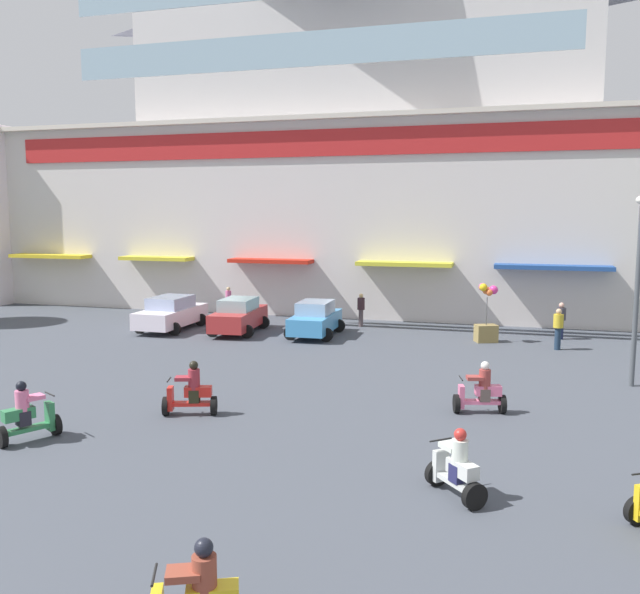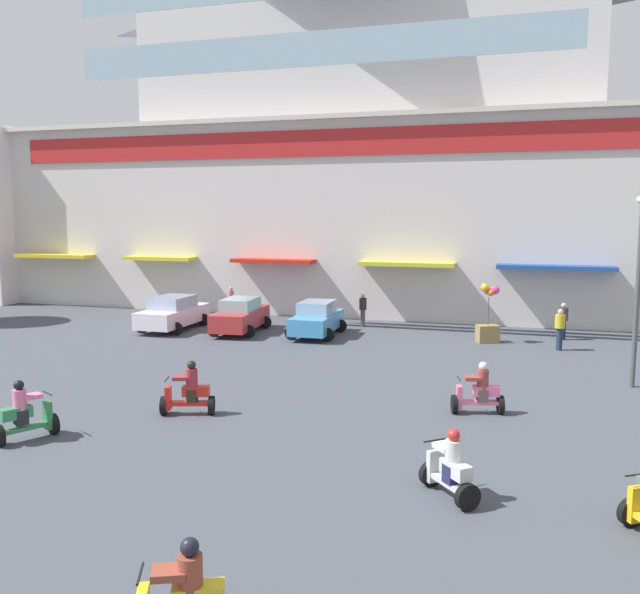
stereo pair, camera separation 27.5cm
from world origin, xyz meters
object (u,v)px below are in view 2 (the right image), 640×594
at_px(parked_car_1, 240,315).
at_px(balloon_vendor_cart, 488,318).
at_px(scooter_rider_0, 25,415).
at_px(scooter_rider_6, 479,393).
at_px(pedestrian_2, 563,319).
at_px(scooter_rider_2, 450,469).
at_px(pedestrian_3, 231,299).
at_px(parked_car_2, 317,319).
at_px(pedestrian_0, 560,327).
at_px(scooter_rider_5, 189,393).
at_px(pedestrian_1, 363,308).
at_px(streetlamp_near, 639,275).
at_px(parked_car_0, 173,313).

xyz_separation_m(parked_car_1, balloon_vendor_cart, (11.13, 0.93, 0.27)).
bearing_deg(balloon_vendor_cart, scooter_rider_0, -122.63).
relative_size(scooter_rider_6, pedestrian_2, 0.92).
xyz_separation_m(parked_car_1, scooter_rider_2, (11.22, -15.40, -0.21)).
bearing_deg(pedestrian_3, parked_car_2, -33.74).
bearing_deg(balloon_vendor_cart, parked_car_2, -174.43).
bearing_deg(balloon_vendor_cart, pedestrian_2, 26.62).
bearing_deg(pedestrian_0, scooter_rider_6, -104.95).
xyz_separation_m(scooter_rider_5, pedestrian_1, (1.37, 15.18, 0.30)).
distance_m(parked_car_1, balloon_vendor_cart, 11.17).
bearing_deg(balloon_vendor_cart, parked_car_1, -175.23).
bearing_deg(pedestrian_0, pedestrian_2, 83.86).
xyz_separation_m(scooter_rider_0, streetlamp_near, (15.06, 9.81, 2.96)).
height_order(scooter_rider_0, balloon_vendor_cart, balloon_vendor_cart).
height_order(parked_car_1, pedestrian_2, pedestrian_2).
xyz_separation_m(parked_car_0, pedestrian_2, (17.65, 2.68, 0.12)).
height_order(scooter_rider_0, pedestrian_1, pedestrian_1).
xyz_separation_m(scooter_rider_0, pedestrian_0, (13.11, 15.16, 0.31)).
distance_m(parked_car_0, scooter_rider_6, 17.54).
bearing_deg(pedestrian_1, streetlamp_near, -37.79).
relative_size(parked_car_0, streetlamp_near, 0.70).
bearing_deg(scooter_rider_0, pedestrian_1, 77.00).
xyz_separation_m(parked_car_1, pedestrian_0, (13.99, 0.09, 0.15)).
distance_m(pedestrian_2, streetlamp_near, 8.37).
bearing_deg(scooter_rider_5, pedestrian_3, 110.67).
bearing_deg(pedestrian_2, parked_car_1, -170.07).
relative_size(scooter_rider_2, pedestrian_2, 0.88).
height_order(scooter_rider_5, streetlamp_near, streetlamp_near).
relative_size(parked_car_2, pedestrian_3, 2.45).
height_order(scooter_rider_5, balloon_vendor_cart, balloon_vendor_cart).
bearing_deg(scooter_rider_0, pedestrian_3, 99.70).
bearing_deg(pedestrian_1, pedestrian_0, -19.03).
distance_m(pedestrian_0, balloon_vendor_cart, 2.99).
distance_m(scooter_rider_0, pedestrian_0, 20.04).
xyz_separation_m(scooter_rider_6, balloon_vendor_cart, (-0.28, 10.51, 0.47)).
distance_m(parked_car_0, streetlamp_near, 20.20).
bearing_deg(pedestrian_2, balloon_vendor_cart, -153.38).
bearing_deg(parked_car_1, pedestrian_3, 119.55).
distance_m(scooter_rider_0, pedestrian_3, 19.60).
bearing_deg(pedestrian_2, scooter_rider_0, -127.27).
bearing_deg(scooter_rider_6, pedestrian_1, 116.36).
height_order(scooter_rider_6, streetlamp_near, streetlamp_near).
distance_m(streetlamp_near, balloon_vendor_cart, 8.24).
xyz_separation_m(parked_car_2, scooter_rider_2, (7.56, -15.60, -0.19)).
relative_size(parked_car_2, scooter_rider_0, 2.55).
xyz_separation_m(scooter_rider_0, pedestrian_1, (4.21, 18.22, 0.28)).
distance_m(parked_car_0, scooter_rider_2, 21.10).
bearing_deg(pedestrian_1, parked_car_0, -158.52).
xyz_separation_m(scooter_rider_2, pedestrian_1, (-6.12, 18.56, 0.33)).
relative_size(scooter_rider_0, scooter_rider_5, 0.99).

